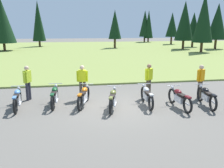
% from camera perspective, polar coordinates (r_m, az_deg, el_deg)
% --- Properties ---
extents(ground_plane, '(140.00, 140.00, 0.00)m').
position_cam_1_polar(ground_plane, '(10.66, 0.50, -5.45)').
color(ground_plane, '#605B54').
extents(grass_moorland, '(80.00, 44.00, 0.10)m').
position_cam_1_polar(grass_moorland, '(36.34, -6.36, 7.85)').
color(grass_moorland, olive).
rests_on(grass_moorland, ground).
extents(forest_treeline, '(41.40, 27.14, 8.02)m').
position_cam_1_polar(forest_treeline, '(41.65, 2.20, 14.46)').
color(forest_treeline, '#47331E').
rests_on(forest_treeline, ground).
extents(motorcycle_sky_blue, '(0.62, 2.10, 0.88)m').
position_cam_1_polar(motorcycle_sky_blue, '(11.14, -21.57, -3.22)').
color(motorcycle_sky_blue, black).
rests_on(motorcycle_sky_blue, ground).
extents(motorcycle_british_green, '(0.62, 2.10, 0.88)m').
position_cam_1_polar(motorcycle_british_green, '(11.08, -13.50, -2.72)').
color(motorcycle_british_green, black).
rests_on(motorcycle_british_green, ground).
extents(motorcycle_orange, '(0.80, 2.05, 0.88)m').
position_cam_1_polar(motorcycle_orange, '(10.81, -6.72, -2.85)').
color(motorcycle_orange, black).
rests_on(motorcycle_orange, ground).
extents(motorcycle_olive, '(0.78, 2.05, 0.88)m').
position_cam_1_polar(motorcycle_olive, '(10.31, 0.18, -3.55)').
color(motorcycle_olive, black).
rests_on(motorcycle_olive, ground).
extents(motorcycle_silver, '(0.62, 2.10, 0.88)m').
position_cam_1_polar(motorcycle_silver, '(10.88, 8.29, -2.80)').
color(motorcycle_silver, black).
rests_on(motorcycle_silver, ground).
extents(motorcycle_maroon, '(0.62, 2.10, 0.88)m').
position_cam_1_polar(motorcycle_maroon, '(10.82, 15.71, -3.24)').
color(motorcycle_maroon, black).
rests_on(motorcycle_maroon, ground).
extents(motorcycle_black, '(0.62, 2.09, 0.88)m').
position_cam_1_polar(motorcycle_black, '(11.48, 21.51, -2.75)').
color(motorcycle_black, black).
rests_on(motorcycle_black, ground).
extents(rider_in_hivis_vest, '(0.46, 0.39, 1.67)m').
position_cam_1_polar(rider_in_hivis_vest, '(12.14, 8.73, 1.36)').
color(rider_in_hivis_vest, '#4C4233').
rests_on(rider_in_hivis_vest, ground).
extents(rider_near_row_end, '(0.35, 0.51, 1.67)m').
position_cam_1_polar(rider_near_row_end, '(12.11, -19.43, 0.72)').
color(rider_near_row_end, '#2D2D38').
rests_on(rider_near_row_end, ground).
extents(rider_with_back_turned, '(0.47, 0.38, 1.67)m').
position_cam_1_polar(rider_with_back_turned, '(12.50, 20.30, 1.02)').
color(rider_with_back_turned, '#4C4233').
rests_on(rider_with_back_turned, ground).
extents(rider_checking_bike, '(0.54, 0.28, 1.67)m').
position_cam_1_polar(rider_checking_bike, '(11.66, -7.05, 0.92)').
color(rider_checking_bike, '#4C4233').
rests_on(rider_checking_bike, ground).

